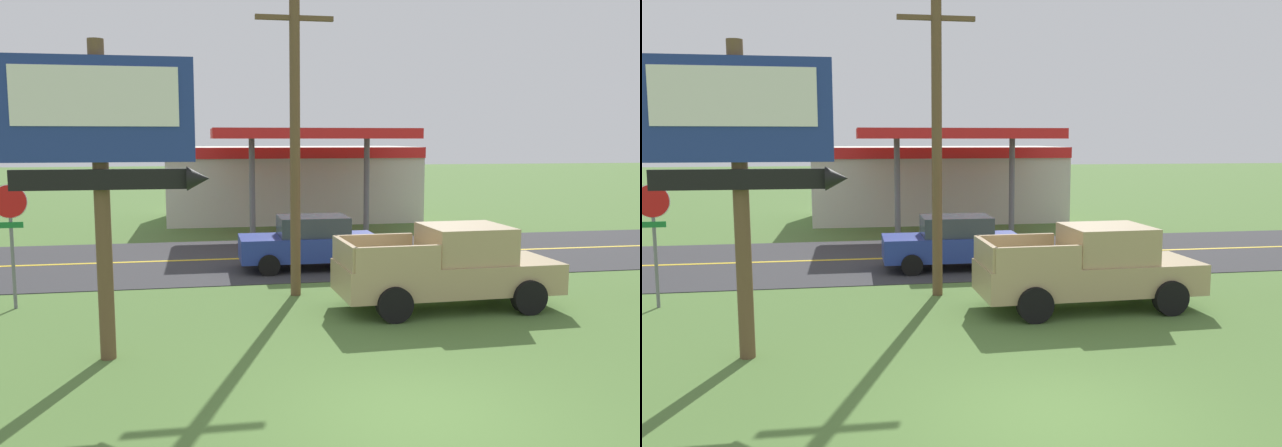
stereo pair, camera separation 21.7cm
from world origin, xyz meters
TOP-DOWN VIEW (x-y plane):
  - ground_plane at (0.00, 0.00)m, footprint 180.00×180.00m
  - road_asphalt at (0.00, 13.00)m, footprint 140.00×8.00m
  - road_centre_line at (0.00, 13.00)m, footprint 126.00×0.20m
  - motel_sign at (-4.70, 3.28)m, footprint 3.54×0.54m
  - stop_sign at (-7.43, 7.51)m, footprint 0.80×0.08m
  - utility_pole at (-0.69, 7.69)m, footprint 2.15×0.26m
  - gas_station at (1.42, 23.68)m, footprint 12.00×11.50m
  - pickup_tan_parked_on_lawn at (2.71, 5.79)m, footprint 5.26×2.36m
  - car_blue_near_lane at (0.21, 11.00)m, footprint 4.20×2.00m

SIDE VIEW (x-z plane):
  - ground_plane at x=0.00m, z-range 0.00..0.00m
  - road_asphalt at x=0.00m, z-range 0.00..0.02m
  - road_centre_line at x=0.00m, z-range 0.02..0.03m
  - car_blue_near_lane at x=0.21m, z-range 0.01..1.65m
  - pickup_tan_parked_on_lawn at x=2.71m, z-range -0.02..1.94m
  - gas_station at x=1.42m, z-range -0.26..4.14m
  - stop_sign at x=-7.43m, z-range 0.55..3.50m
  - motel_sign at x=-4.70m, z-range 1.08..6.78m
  - utility_pole at x=-0.69m, z-range 0.32..8.55m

